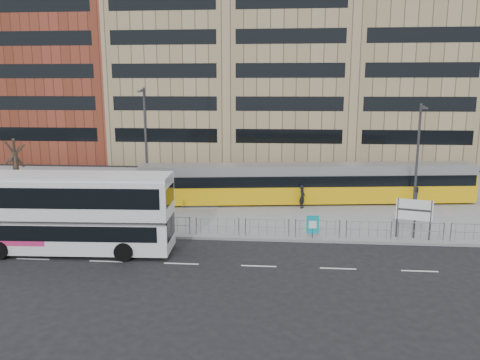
# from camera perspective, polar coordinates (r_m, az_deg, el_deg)

# --- Properties ---
(ground) EXTENTS (120.00, 120.00, 0.00)m
(ground) POSITION_cam_1_polar(r_m,az_deg,el_deg) (28.14, -1.46, -7.33)
(ground) COLOR black
(ground) RESTS_ON ground
(plaza) EXTENTS (64.00, 24.00, 0.15)m
(plaza) POSITION_cam_1_polar(r_m,az_deg,el_deg) (39.64, 0.42, -1.74)
(plaza) COLOR slate
(plaza) RESTS_ON ground
(kerb) EXTENTS (64.00, 0.25, 0.17)m
(kerb) POSITION_cam_1_polar(r_m,az_deg,el_deg) (28.17, -1.45, -7.16)
(kerb) COLOR gray
(kerb) RESTS_ON ground
(building_row) EXTENTS (70.40, 18.40, 31.20)m
(building_row) POSITION_cam_1_polar(r_m,az_deg,el_deg) (60.94, 3.59, 14.90)
(building_row) COLOR brown
(building_row) RESTS_ON ground
(pedestrian_barrier) EXTENTS (32.07, 0.07, 1.10)m
(pedestrian_barrier) POSITION_cam_1_polar(r_m,az_deg,el_deg) (28.19, 2.71, -5.22)
(pedestrian_barrier) COLOR #92959A
(pedestrian_barrier) RESTS_ON plaza
(road_markings) EXTENTS (62.00, 0.12, 0.01)m
(road_markings) POSITION_cam_1_polar(r_m,az_deg,el_deg) (24.31, -0.11, -10.37)
(road_markings) COLOR white
(road_markings) RESTS_ON ground
(double_decker_bus) EXTENTS (11.06, 3.17, 4.38)m
(double_decker_bus) POSITION_cam_1_polar(r_m,az_deg,el_deg) (27.11, -19.94, -3.52)
(double_decker_bus) COLOR white
(double_decker_bus) RESTS_ON ground
(tram) EXTENTS (25.80, 5.64, 3.03)m
(tram) POSITION_cam_1_polar(r_m,az_deg,el_deg) (36.51, 8.22, -0.42)
(tram) COLOR #E3AC0C
(tram) RESTS_ON plaza
(station_sign) EXTENTS (2.00, 0.62, 2.36)m
(station_sign) POSITION_cam_1_polar(r_m,az_deg,el_deg) (29.36, 20.47, -3.64)
(station_sign) COLOR #2D2D30
(station_sign) RESTS_ON plaza
(ad_panel) EXTENTS (0.73, 0.10, 1.37)m
(ad_panel) POSITION_cam_1_polar(r_m,az_deg,el_deg) (28.16, 8.85, -5.43)
(ad_panel) COLOR #2D2D30
(ad_panel) RESTS_ON plaza
(pedestrian) EXTENTS (0.58, 0.72, 1.70)m
(pedestrian) POSITION_cam_1_polar(r_m,az_deg,el_deg) (34.96, 7.60, -2.04)
(pedestrian) COLOR black
(pedestrian) RESTS_ON plaza
(traffic_light_west) EXTENTS (0.23, 0.25, 3.10)m
(traffic_light_west) POSITION_cam_1_polar(r_m,az_deg,el_deg) (30.39, -10.27, -1.96)
(traffic_light_west) COLOR #2D2D30
(traffic_light_west) RESTS_ON plaza
(traffic_light_east) EXTENTS (0.19, 0.22, 3.10)m
(traffic_light_east) POSITION_cam_1_polar(r_m,az_deg,el_deg) (29.40, 20.63, -2.95)
(traffic_light_east) COLOR #2D2D30
(traffic_light_east) RESTS_ON plaza
(lamp_post_west) EXTENTS (0.45, 1.04, 8.81)m
(lamp_post_west) POSITION_cam_1_polar(r_m,az_deg,el_deg) (37.21, -11.44, 4.78)
(lamp_post_west) COLOR #2D2D30
(lamp_post_west) RESTS_ON plaza
(lamp_post_east) EXTENTS (0.45, 1.04, 7.68)m
(lamp_post_east) POSITION_cam_1_polar(r_m,az_deg,el_deg) (36.63, 20.87, 3.26)
(lamp_post_east) COLOR #2D2D30
(lamp_post_east) RESTS_ON plaza
(bare_tree) EXTENTS (3.97, 3.97, 6.94)m
(bare_tree) POSITION_cam_1_polar(r_m,az_deg,el_deg) (39.78, -25.94, 4.76)
(bare_tree) COLOR black
(bare_tree) RESTS_ON plaza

